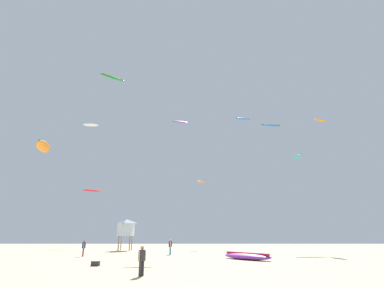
{
  "coord_description": "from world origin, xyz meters",
  "views": [
    {
      "loc": [
        0.03,
        -10.48,
        2.17
      ],
      "look_at": [
        0.0,
        20.13,
        11.64
      ],
      "focal_mm": 27.24,
      "sensor_mm": 36.0,
      "label": 1
    }
  ],
  "objects_px": {
    "kite_aloft_3": "(321,120)",
    "kite_aloft_9": "(91,125)",
    "person_midground": "(84,247)",
    "kite_aloft_8": "(93,191)",
    "kite_aloft_5": "(243,119)",
    "lifeguard_tower": "(127,227)",
    "kite_aloft_2": "(180,122)",
    "kite_aloft_6": "(113,77)",
    "kite_grounded_near": "(247,256)",
    "cooler_box": "(96,264)",
    "person_foreground": "(142,258)",
    "kite_aloft_0": "(271,125)",
    "kite_aloft_7": "(298,156)",
    "person_left": "(171,246)",
    "kite_aloft_4": "(44,147)",
    "kite_aloft_1": "(201,182)"
  },
  "relations": [
    {
      "from": "person_foreground",
      "to": "kite_aloft_1",
      "type": "distance_m",
      "value": 33.79
    },
    {
      "from": "kite_aloft_5",
      "to": "kite_aloft_6",
      "type": "xyz_separation_m",
      "value": [
        -23.19,
        -7.17,
        4.65
      ]
    },
    {
      "from": "kite_aloft_2",
      "to": "kite_aloft_6",
      "type": "relative_size",
      "value": 0.55
    },
    {
      "from": "kite_grounded_near",
      "to": "kite_aloft_6",
      "type": "xyz_separation_m",
      "value": [
        -18.39,
        16.49,
        27.36
      ]
    },
    {
      "from": "kite_aloft_1",
      "to": "kite_grounded_near",
      "type": "bearing_deg",
      "value": -81.15
    },
    {
      "from": "person_left",
      "to": "kite_aloft_6",
      "type": "xyz_separation_m",
      "value": [
        -11.16,
        10.09,
        26.7
      ]
    },
    {
      "from": "person_left",
      "to": "kite_aloft_1",
      "type": "xyz_separation_m",
      "value": [
        3.86,
        15.22,
        9.68
      ]
    },
    {
      "from": "kite_aloft_2",
      "to": "kite_aloft_6",
      "type": "xyz_separation_m",
      "value": [
        -11.94,
        7.71,
        11.18
      ]
    },
    {
      "from": "cooler_box",
      "to": "kite_aloft_3",
      "type": "bearing_deg",
      "value": 36.88
    },
    {
      "from": "lifeguard_tower",
      "to": "kite_aloft_7",
      "type": "relative_size",
      "value": 1.41
    },
    {
      "from": "kite_aloft_0",
      "to": "kite_aloft_4",
      "type": "relative_size",
      "value": 1.09
    },
    {
      "from": "kite_aloft_5",
      "to": "kite_aloft_0",
      "type": "bearing_deg",
      "value": -18.7
    },
    {
      "from": "kite_grounded_near",
      "to": "kite_aloft_7",
      "type": "height_order",
      "value": "kite_aloft_7"
    },
    {
      "from": "kite_aloft_5",
      "to": "kite_aloft_8",
      "type": "relative_size",
      "value": 0.86
    },
    {
      "from": "person_left",
      "to": "kite_aloft_4",
      "type": "relative_size",
      "value": 0.46
    },
    {
      "from": "kite_aloft_6",
      "to": "kite_aloft_5",
      "type": "bearing_deg",
      "value": 17.18
    },
    {
      "from": "lifeguard_tower",
      "to": "cooler_box",
      "type": "xyz_separation_m",
      "value": [
        2.4,
        -20.27,
        -2.89
      ]
    },
    {
      "from": "kite_aloft_5",
      "to": "lifeguard_tower",
      "type": "bearing_deg",
      "value": -155.36
    },
    {
      "from": "kite_aloft_9",
      "to": "person_left",
      "type": "bearing_deg",
      "value": -46.13
    },
    {
      "from": "lifeguard_tower",
      "to": "person_midground",
      "type": "bearing_deg",
      "value": -98.62
    },
    {
      "from": "kite_aloft_3",
      "to": "kite_aloft_9",
      "type": "height_order",
      "value": "kite_aloft_9"
    },
    {
      "from": "kite_aloft_4",
      "to": "kite_aloft_6",
      "type": "xyz_separation_m",
      "value": [
        0.05,
        18.44,
        17.85
      ]
    },
    {
      "from": "person_left",
      "to": "kite_grounded_near",
      "type": "height_order",
      "value": "person_left"
    },
    {
      "from": "kite_grounded_near",
      "to": "cooler_box",
      "type": "distance_m",
      "value": 12.81
    },
    {
      "from": "person_foreground",
      "to": "kite_aloft_8",
      "type": "xyz_separation_m",
      "value": [
        -15.02,
        35.15,
        8.66
      ]
    },
    {
      "from": "person_midground",
      "to": "kite_aloft_4",
      "type": "relative_size",
      "value": 0.45
    },
    {
      "from": "lifeguard_tower",
      "to": "kite_aloft_6",
      "type": "height_order",
      "value": "kite_aloft_6"
    },
    {
      "from": "kite_aloft_1",
      "to": "lifeguard_tower",
      "type": "bearing_deg",
      "value": -148.3
    },
    {
      "from": "kite_aloft_2",
      "to": "kite_aloft_7",
      "type": "bearing_deg",
      "value": 13.93
    },
    {
      "from": "kite_aloft_3",
      "to": "kite_aloft_0",
      "type": "bearing_deg",
      "value": 128.57
    },
    {
      "from": "cooler_box",
      "to": "kite_aloft_9",
      "type": "relative_size",
      "value": 0.19
    },
    {
      "from": "kite_aloft_3",
      "to": "kite_aloft_4",
      "type": "xyz_separation_m",
      "value": [
        -33.66,
        -16.86,
        -9.36
      ]
    },
    {
      "from": "kite_aloft_7",
      "to": "lifeguard_tower",
      "type": "bearing_deg",
      "value": 175.13
    },
    {
      "from": "lifeguard_tower",
      "to": "kite_aloft_2",
      "type": "distance_m",
      "value": 16.64
    },
    {
      "from": "person_foreground",
      "to": "kite_grounded_near",
      "type": "relative_size",
      "value": 0.32
    },
    {
      "from": "lifeguard_tower",
      "to": "kite_aloft_3",
      "type": "xyz_separation_m",
      "value": [
        29.3,
        -0.09,
        16.1
      ]
    },
    {
      "from": "kite_grounded_near",
      "to": "kite_aloft_8",
      "type": "relative_size",
      "value": 1.41
    },
    {
      "from": "kite_aloft_4",
      "to": "person_left",
      "type": "bearing_deg",
      "value": 36.65
    },
    {
      "from": "person_foreground",
      "to": "person_left",
      "type": "bearing_deg",
      "value": -47.76
    },
    {
      "from": "lifeguard_tower",
      "to": "kite_aloft_2",
      "type": "xyz_separation_m",
      "value": [
        7.63,
        -6.22,
        13.42
      ]
    },
    {
      "from": "kite_aloft_2",
      "to": "kite_aloft_7",
      "type": "relative_size",
      "value": 0.78
    },
    {
      "from": "kite_grounded_near",
      "to": "kite_aloft_8",
      "type": "xyz_separation_m",
      "value": [
        -22.59,
        24.68,
        9.27
      ]
    },
    {
      "from": "kite_aloft_0",
      "to": "kite_aloft_8",
      "type": "bearing_deg",
      "value": 175.33
    },
    {
      "from": "kite_aloft_0",
      "to": "kite_aloft_5",
      "type": "relative_size",
      "value": 1.32
    },
    {
      "from": "kite_aloft_1",
      "to": "kite_aloft_7",
      "type": "bearing_deg",
      "value": -32.53
    },
    {
      "from": "cooler_box",
      "to": "kite_aloft_7",
      "type": "bearing_deg",
      "value": 39.66
    },
    {
      "from": "person_midground",
      "to": "kite_aloft_8",
      "type": "distance_m",
      "value": 23.68
    },
    {
      "from": "kite_aloft_0",
      "to": "kite_aloft_9",
      "type": "bearing_deg",
      "value": 177.23
    },
    {
      "from": "kite_grounded_near",
      "to": "kite_aloft_4",
      "type": "height_order",
      "value": "kite_aloft_4"
    },
    {
      "from": "person_midground",
      "to": "person_left",
      "type": "bearing_deg",
      "value": -1.97
    }
  ]
}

